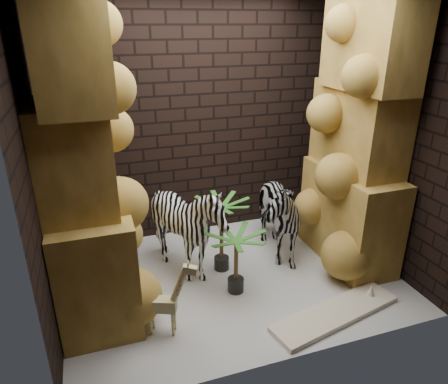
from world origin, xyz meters
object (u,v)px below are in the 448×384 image
object	(u,v)px
palm_front	(221,235)
surfboard	(336,313)
zebra_left	(188,233)
zebra_right	(271,206)
palm_back	(236,263)
giraffe_toy	(161,297)

from	to	relation	value
palm_front	surfboard	distance (m)	1.43
zebra_left	surfboard	distance (m)	1.70
zebra_right	surfboard	distance (m)	1.41
palm_back	surfboard	xyz separation A→B (m)	(0.78, -0.68, -0.32)
palm_front	zebra_left	bearing A→B (deg)	177.97
zebra_right	palm_back	xyz separation A→B (m)	(-0.65, -0.59, -0.28)
giraffe_toy	palm_back	xyz separation A→B (m)	(0.84, 0.37, -0.04)
palm_back	zebra_left	bearing A→B (deg)	130.45
zebra_right	giraffe_toy	world-z (taller)	zebra_right
zebra_left	giraffe_toy	xyz separation A→B (m)	(-0.45, -0.82, -0.14)
zebra_left	surfboard	bearing A→B (deg)	-22.77
giraffe_toy	palm_back	size ratio (longest dim) A/B	1.13
giraffe_toy	surfboard	world-z (taller)	giraffe_toy
zebra_right	palm_front	xyz separation A→B (m)	(-0.66, -0.15, -0.19)
zebra_right	palm_back	size ratio (longest dim) A/B	1.82
giraffe_toy	surfboard	distance (m)	1.68
zebra_right	surfboard	xyz separation A→B (m)	(0.13, -1.27, -0.61)
zebra_left	palm_back	xyz separation A→B (m)	(0.39, -0.46, -0.18)
palm_back	giraffe_toy	bearing A→B (deg)	-156.32
zebra_right	zebra_left	xyz separation A→B (m)	(-1.04, -0.13, -0.10)
zebra_left	surfboard	size ratio (longest dim) A/B	0.84
giraffe_toy	palm_front	xyz separation A→B (m)	(0.83, 0.81, 0.05)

